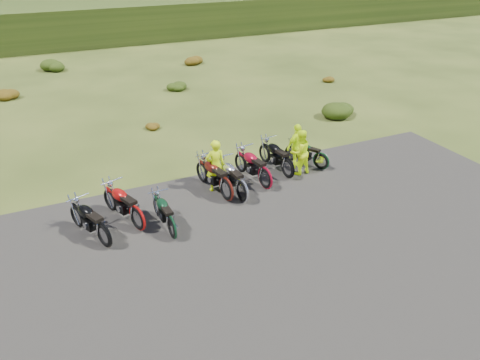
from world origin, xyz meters
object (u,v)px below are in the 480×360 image
motorcycle_3 (242,202)px  person_middle (215,166)px  motorcycle_0 (106,247)px  motorcycle_7 (320,170)px

motorcycle_3 → person_middle: person_middle is taller
motorcycle_0 → person_middle: person_middle is taller
motorcycle_3 → motorcycle_7: (3.68, 0.93, 0.00)m
motorcycle_0 → motorcycle_7: 8.37m
motorcycle_3 → motorcycle_7: 3.79m
motorcycle_7 → motorcycle_0: bearing=73.0°
motorcycle_0 → motorcycle_3: 4.59m
motorcycle_0 → motorcycle_3: size_ratio=0.97×
motorcycle_3 → motorcycle_7: bearing=-80.7°
person_middle → motorcycle_0: bearing=28.2°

